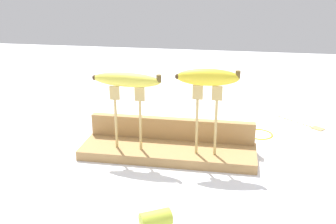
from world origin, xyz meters
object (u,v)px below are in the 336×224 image
at_px(banana_raised_left, 127,80).
at_px(fork_fallen_near, 305,124).
at_px(banana_raised_right, 208,77).
at_px(wire_coil, 259,134).
at_px(banana_chunk_near, 156,219).
at_px(fork_stand_right, 207,114).
at_px(fork_stand_left, 128,112).

distance_m(banana_raised_left, fork_fallen_near, 0.63).
bearing_deg(banana_raised_right, wire_coil, 55.57).
distance_m(fork_fallen_near, banana_chunk_near, 0.71).
relative_size(banana_raised_left, banana_raised_right, 1.16).
distance_m(banana_raised_right, banana_chunk_near, 0.36).
bearing_deg(banana_raised_right, fork_stand_right, 4.00).
bearing_deg(fork_fallen_near, fork_stand_left, -147.38).
relative_size(fork_stand_left, banana_chunk_near, 2.45).
height_order(fork_stand_right, banana_raised_left, banana_raised_left).
height_order(fork_stand_left, wire_coil, fork_stand_left).
xyz_separation_m(fork_stand_left, banana_raised_left, (-0.00, 0.00, 0.09)).
bearing_deg(banana_raised_left, fork_stand_left, -4.59).
bearing_deg(banana_raised_left, fork_stand_right, -0.00).
height_order(fork_stand_left, banana_chunk_near, fork_stand_left).
height_order(fork_stand_left, fork_fallen_near, fork_stand_left).
bearing_deg(banana_raised_right, fork_stand_left, 180.00).
bearing_deg(banana_chunk_near, wire_coil, 66.62).
distance_m(fork_stand_left, banana_raised_left, 0.09).
height_order(fork_stand_right, banana_chunk_near, fork_stand_right).
height_order(fork_stand_right, banana_raised_right, banana_raised_right).
bearing_deg(fork_stand_left, banana_raised_right, -0.00).
distance_m(fork_stand_right, wire_coil, 0.29).
relative_size(fork_stand_left, banana_raised_left, 0.92).
bearing_deg(fork_stand_right, fork_stand_left, 180.00).
height_order(banana_raised_right, banana_chunk_near, banana_raised_right).
relative_size(fork_fallen_near, wire_coil, 1.72).
bearing_deg(wire_coil, banana_raised_left, -148.50).
bearing_deg(wire_coil, fork_stand_right, -124.42).
height_order(fork_stand_left, banana_raised_left, banana_raised_left).
bearing_deg(wire_coil, fork_stand_left, -148.49).
relative_size(fork_stand_right, banana_chunk_near, 2.63).
distance_m(fork_stand_left, banana_chunk_near, 0.34).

